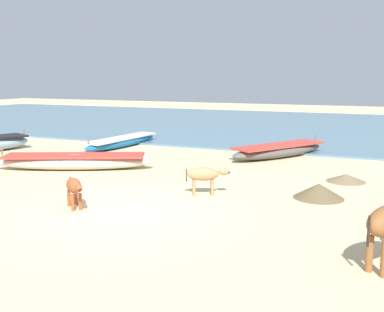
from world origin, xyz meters
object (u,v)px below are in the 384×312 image
Objects in this scene: calf_far_tan at (205,175)px; calf_near_rust at (74,187)px; fishing_boat_1 at (279,150)px; fishing_boat_2 at (75,161)px; fishing_boat_3 at (122,142)px.

calf_near_rust is at bearing -159.92° from calf_far_tan.
fishing_boat_2 reaches higher than fishing_boat_1.
fishing_boat_1 is 6.63m from fishing_boat_3.
calf_far_tan is at bearing 86.05° from calf_near_rust.
fishing_boat_1 is 0.91× the size of fishing_boat_3.
calf_far_tan is (-0.49, -6.12, 0.25)m from fishing_boat_1.
fishing_boat_1 is 6.14m from calf_far_tan.
fishing_boat_1 is at bearing 60.37° from calf_far_tan.
calf_near_rust is (-2.73, -8.38, 0.23)m from fishing_boat_1.
fishing_boat_3 is at bearing 156.03° from calf_near_rust.
fishing_boat_3 is 5.11× the size of calf_near_rust.
fishing_boat_2 is 4.55m from calf_near_rust.
fishing_boat_2 is 4.82m from fishing_boat_3.
fishing_boat_3 is 4.45× the size of calf_far_tan.
calf_near_rust is 3.18m from calf_far_tan.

